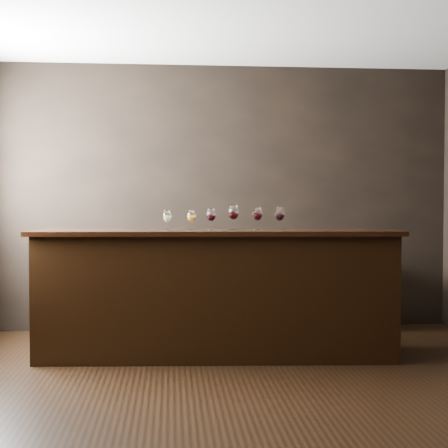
{
  "coord_description": "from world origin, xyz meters",
  "views": [
    {
      "loc": [
        -0.5,
        -4.39,
        1.35
      ],
      "look_at": [
        -0.04,
        1.01,
        1.16
      ],
      "focal_mm": 50.0,
      "sensor_mm": 36.0,
      "label": 1
    }
  ],
  "objects": [
    {
      "name": "back_bar_shelf",
      "position": [
        0.42,
        2.03,
        0.38
      ],
      "size": [
        2.13,
        0.4,
        0.77
      ],
      "primitive_type": "cube",
      "color": "black",
      "rests_on": "ground"
    },
    {
      "name": "bar_top",
      "position": [
        -0.11,
        1.01,
        1.09
      ],
      "size": [
        3.2,
        0.94,
        0.04
      ],
      "primitive_type": "cube",
      "rotation": [
        0.0,
        0.0,
        -0.07
      ],
      "color": "black",
      "rests_on": "bar_counter"
    },
    {
      "name": "bar_counter",
      "position": [
        -0.11,
        1.01,
        0.53
      ],
      "size": [
        3.09,
        0.86,
        1.07
      ],
      "primitive_type": "cube",
      "rotation": [
        0.0,
        0.0,
        -0.07
      ],
      "color": "black",
      "rests_on": "ground"
    },
    {
      "name": "ground",
      "position": [
        0.0,
        0.0,
        0.0
      ],
      "size": [
        5.0,
        5.0,
        0.0
      ],
      "primitive_type": "plane",
      "color": "black",
      "rests_on": "ground"
    },
    {
      "name": "glass_amber",
      "position": [
        -0.32,
        0.98,
        1.22
      ],
      "size": [
        0.07,
        0.07,
        0.17
      ],
      "color": "white",
      "rests_on": "bar_top"
    },
    {
      "name": "room_shell",
      "position": [
        -0.23,
        0.11,
        1.81
      ],
      "size": [
        5.02,
        4.52,
        2.81
      ],
      "color": "black",
      "rests_on": "ground"
    },
    {
      "name": "glass_red_c",
      "position": [
        0.26,
        1.01,
        1.24
      ],
      "size": [
        0.08,
        0.08,
        0.2
      ],
      "color": "white",
      "rests_on": "bar_top"
    },
    {
      "name": "glass_red_a",
      "position": [
        -0.15,
        1.0,
        1.24
      ],
      "size": [
        0.08,
        0.08,
        0.19
      ],
      "color": "white",
      "rests_on": "bar_top"
    },
    {
      "name": "glass_red_b",
      "position": [
        0.04,
        1.02,
        1.26
      ],
      "size": [
        0.09,
        0.09,
        0.22
      ],
      "color": "white",
      "rests_on": "bar_top"
    },
    {
      "name": "glass_red_d",
      "position": [
        0.45,
        0.99,
        1.24
      ],
      "size": [
        0.08,
        0.08,
        0.2
      ],
      "color": "white",
      "rests_on": "bar_top"
    },
    {
      "name": "glass_white",
      "position": [
        -0.53,
        1.01,
        1.22
      ],
      "size": [
        0.07,
        0.07,
        0.17
      ],
      "color": "white",
      "rests_on": "bar_top"
    }
  ]
}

